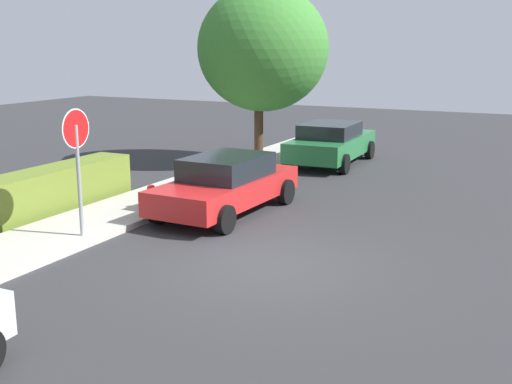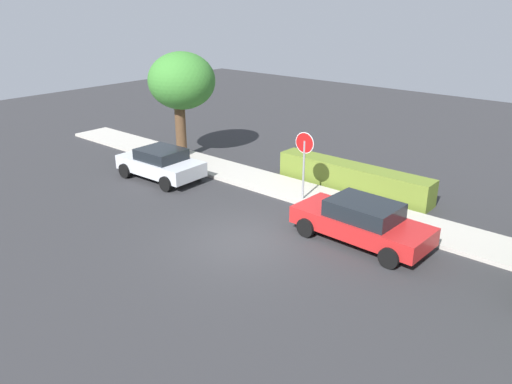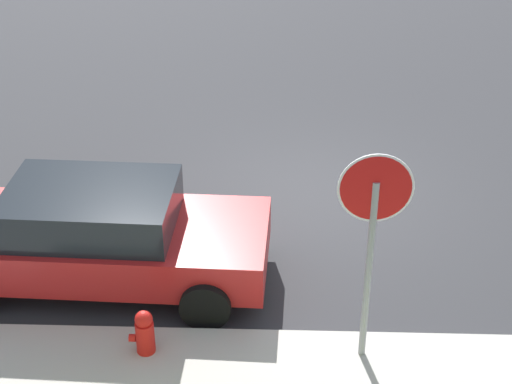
{
  "view_description": "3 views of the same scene",
  "coord_description": "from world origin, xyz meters",
  "px_view_note": "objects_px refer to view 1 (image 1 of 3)",
  "views": [
    {
      "loc": [
        -10.25,
        -4.89,
        3.99
      ],
      "look_at": [
        0.67,
        0.51,
        1.18
      ],
      "focal_mm": 45.0,
      "sensor_mm": 36.0,
      "label": 1
    },
    {
      "loc": [
        9.73,
        -10.72,
        7.35
      ],
      "look_at": [
        -0.12,
        0.83,
        1.42
      ],
      "focal_mm": 35.0,
      "sensor_mm": 36.0,
      "label": 2
    },
    {
      "loc": [
        0.57,
        11.01,
        6.35
      ],
      "look_at": [
        0.86,
        1.9,
        1.1
      ],
      "focal_mm": 55.0,
      "sensor_mm": 36.0,
      "label": 3
    }
  ],
  "objects_px": {
    "parked_car_red": "(226,184)",
    "parked_car_green": "(331,143)",
    "fire_hydrant": "(152,199)",
    "street_tree_mid_block": "(263,49)",
    "stop_sign": "(77,151)"
  },
  "relations": [
    {
      "from": "stop_sign",
      "to": "street_tree_mid_block",
      "type": "bearing_deg",
      "value": 2.88
    },
    {
      "from": "parked_car_red",
      "to": "parked_car_green",
      "type": "bearing_deg",
      "value": -0.25
    },
    {
      "from": "parked_car_red",
      "to": "fire_hydrant",
      "type": "relative_size",
      "value": 6.29
    },
    {
      "from": "street_tree_mid_block",
      "to": "fire_hydrant",
      "type": "height_order",
      "value": "street_tree_mid_block"
    },
    {
      "from": "parked_car_red",
      "to": "parked_car_green",
      "type": "relative_size",
      "value": 0.98
    },
    {
      "from": "parked_car_red",
      "to": "street_tree_mid_block",
      "type": "distance_m",
      "value": 7.27
    },
    {
      "from": "stop_sign",
      "to": "street_tree_mid_block",
      "type": "xyz_separation_m",
      "value": [
        9.61,
        0.48,
        1.95
      ]
    },
    {
      "from": "stop_sign",
      "to": "parked_car_red",
      "type": "xyz_separation_m",
      "value": [
        3.37,
        -1.54,
        -1.18
      ]
    },
    {
      "from": "parked_car_green",
      "to": "fire_hydrant",
      "type": "distance_m",
      "value": 8.33
    },
    {
      "from": "parked_car_red",
      "to": "parked_car_green",
      "type": "height_order",
      "value": "parked_car_green"
    },
    {
      "from": "parked_car_red",
      "to": "fire_hydrant",
      "type": "height_order",
      "value": "parked_car_red"
    },
    {
      "from": "street_tree_mid_block",
      "to": "fire_hydrant",
      "type": "xyz_separation_m",
      "value": [
        -7.08,
        -0.44,
        -3.49
      ]
    },
    {
      "from": "street_tree_mid_block",
      "to": "fire_hydrant",
      "type": "bearing_deg",
      "value": -176.46
    },
    {
      "from": "stop_sign",
      "to": "fire_hydrant",
      "type": "distance_m",
      "value": 2.96
    },
    {
      "from": "parked_car_green",
      "to": "street_tree_mid_block",
      "type": "height_order",
      "value": "street_tree_mid_block"
    }
  ]
}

